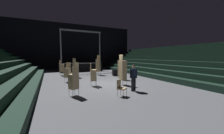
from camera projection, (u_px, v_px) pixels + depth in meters
The scene contains 15 objects.
ground_plane at pixel (109, 85), 10.66m from camera, with size 22.00×30.00×0.10m, color #515459.
arena_end_wall at pixel (75, 47), 23.82m from camera, with size 22.00×0.30×8.00m, color black.
bleacher_bank_right at pixel (170, 60), 14.85m from camera, with size 6.00×24.00×3.60m.
stage_riser at pixel (80, 66), 20.63m from camera, with size 6.13×3.45×5.98m.
man_with_tie at pixel (134, 76), 8.52m from camera, with size 0.57×0.24×1.73m.
chair_stack_front_left at pixel (98, 65), 15.99m from camera, with size 0.62×0.62×2.39m.
chair_stack_front_right at pixel (74, 81), 7.48m from camera, with size 0.58×0.58×1.71m.
chair_stack_mid_left at pixel (76, 68), 14.18m from camera, with size 0.60×0.60×2.05m.
chair_stack_mid_right at pixel (62, 68), 15.49m from camera, with size 0.56×0.56×1.79m.
chair_stack_mid_centre at pixel (120, 68), 12.83m from camera, with size 0.61×0.61×2.31m.
chair_stack_rear_left at pixel (68, 72), 11.57m from camera, with size 0.61×0.61×1.71m.
chair_stack_rear_right at pixel (123, 70), 10.32m from camera, with size 0.49×0.49×2.39m.
chair_stack_rear_centre at pixel (93, 75), 10.02m from camera, with size 0.53×0.53×1.71m.
equipment_road_case at pixel (116, 73), 15.47m from camera, with size 0.90×0.60×0.72m, color black.
loose_chair_near_man at pixel (121, 87), 7.45m from camera, with size 0.61×0.61×0.95m.
Camera 1 is at (-4.32, -9.58, 2.26)m, focal length 21.13 mm.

